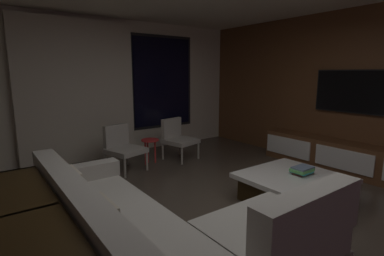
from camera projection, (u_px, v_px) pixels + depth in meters
floor at (231, 227)px, 3.19m from camera, size 9.20×9.20×0.00m
back_wall_with_window at (102, 89)px, 5.77m from camera, size 6.60×0.30×2.70m
media_wall at (371, 92)px, 4.73m from camera, size 0.12×7.80×2.70m
sectional_couch at (158, 236)px, 2.50m from camera, size 1.98×2.50×0.82m
coffee_table at (293, 189)px, 3.78m from camera, size 1.16×1.16×0.36m
book_stack_on_coffee_table at (302, 170)px, 3.80m from camera, size 0.28×0.23×0.10m
accent_chair_near_window at (177, 137)px, 5.72m from camera, size 0.66×0.67×0.78m
accent_chair_by_curtain at (122, 145)px, 5.01m from camera, size 0.67×0.69×0.78m
side_stool at (150, 144)px, 5.38m from camera, size 0.32×0.32×0.46m
media_console at (353, 160)px, 4.80m from camera, size 0.46×3.10×0.52m
mounted_tv at (352, 91)px, 4.87m from camera, size 0.05×1.24×0.71m
console_table_behind_couch at (34, 253)px, 2.04m from camera, size 0.40×2.10×0.74m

